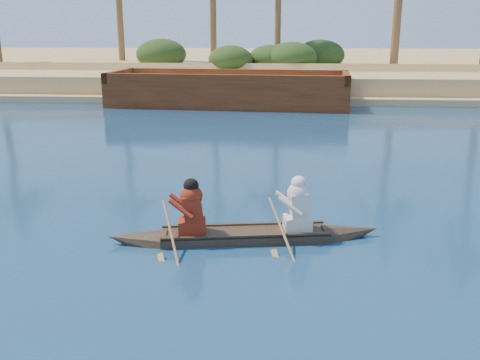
# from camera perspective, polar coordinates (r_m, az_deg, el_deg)

# --- Properties ---
(ground) EXTENTS (160.00, 160.00, 0.00)m
(ground) POSITION_cam_1_polar(r_m,az_deg,el_deg) (6.66, 4.79, -18.47)
(ground) COLOR #0C2B4E
(ground) RESTS_ON ground
(sandy_embankment) EXTENTS (150.00, 51.00, 1.50)m
(sandy_embankment) POSITION_cam_1_polar(r_m,az_deg,el_deg) (52.50, 4.49, 12.12)
(sandy_embankment) COLOR tan
(sandy_embankment) RESTS_ON ground
(shrub_cluster) EXTENTS (100.00, 6.00, 2.40)m
(shrub_cluster) POSITION_cam_1_polar(r_m,az_deg,el_deg) (37.10, 4.54, 11.71)
(shrub_cluster) COLOR black
(shrub_cluster) RESTS_ON ground
(canoe) EXTENTS (5.04, 1.45, 1.38)m
(canoe) POSITION_cam_1_polar(r_m,az_deg,el_deg) (9.82, 0.56, -4.98)
(canoe) COLOR #3D3321
(canoe) RESTS_ON ground
(barge_mid) EXTENTS (12.33, 4.91, 2.01)m
(barge_mid) POSITION_cam_1_polar(r_m,az_deg,el_deg) (27.80, -1.18, 9.41)
(barge_mid) COLOR brown
(barge_mid) RESTS_ON ground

